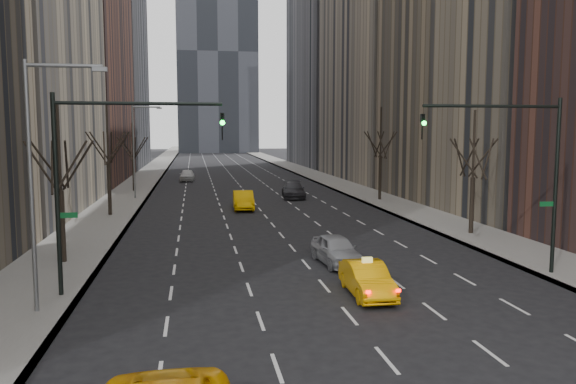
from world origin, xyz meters
name	(u,v)px	position (x,y,z in m)	size (l,w,h in m)	color
sidewalk_left	(146,178)	(-12.25, 70.00, 0.07)	(4.50, 320.00, 0.15)	slate
sidewalk_right	(315,175)	(12.25, 70.00, 0.07)	(4.50, 320.00, 0.15)	slate
bld_left_far	(64,10)	(-21.50, 66.00, 22.00)	(14.00, 28.00, 44.00)	brown
bld_right_deep	(336,12)	(21.50, 95.00, 29.00)	(14.00, 30.00, 58.00)	slate
tree_lw_b	(61,191)	(-12.00, 18.00, 3.72)	(3.36, 3.50, 7.82)	black
tree_lw_c	(109,165)	(-12.00, 34.00, 4.04)	(3.36, 3.50, 8.74)	black
tree_lw_d	(133,159)	(-12.00, 52.00, 3.56)	(3.36, 3.50, 7.36)	black
tree_rw_b	(473,178)	(12.00, 22.00, 3.72)	(3.36, 3.50, 7.82)	black
tree_rw_c	(380,159)	(12.00, 40.00, 4.04)	(3.36, 3.50, 8.74)	black
traffic_mast_left	(100,161)	(-9.11, 12.00, 5.49)	(6.69, 0.39, 8.00)	black
traffic_mast_right	(523,157)	(9.11, 12.00, 5.49)	(6.69, 0.39, 8.00)	black
streetlight_near	(40,161)	(-10.84, 10.00, 5.62)	(2.83, 0.22, 9.00)	slate
streetlight_far	(137,142)	(-10.84, 45.00, 5.62)	(2.83, 0.22, 9.00)	slate
taxi_sedan	(367,279)	(1.39, 10.36, 0.68)	(1.44, 4.13, 1.36)	#FFAD05
silver_sedan_ahead	(336,249)	(1.52, 15.86, 0.73)	(1.73, 4.31, 1.47)	#929499
far_taxi	(243,200)	(-1.38, 36.30, 0.79)	(1.67, 4.80, 1.58)	#FFB805
far_suv_grey	(293,190)	(4.29, 43.79, 0.78)	(2.20, 5.40, 1.57)	#2A2A2F
far_car_white	(187,175)	(-6.42, 64.60, 0.79)	(1.86, 4.61, 1.57)	silver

